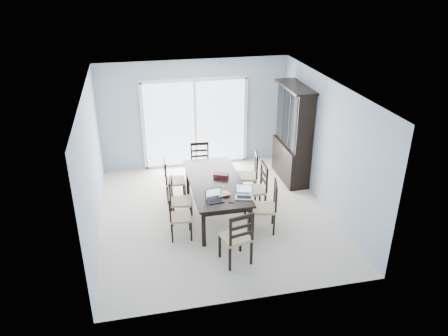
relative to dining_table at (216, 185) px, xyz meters
The scene contains 24 objects.
floor 0.67m from the dining_table, ahead, with size 5.00×5.00×0.00m, color beige.
ceiling 1.93m from the dining_table, ahead, with size 5.00×5.00×0.00m, color white.
back_wall 2.58m from the dining_table, 90.00° to the left, with size 4.50×0.02×2.60m, color #99A8B7.
wall_left 2.34m from the dining_table, behind, with size 0.02×5.00×2.60m, color #99A8B7.
wall_right 2.34m from the dining_table, ahead, with size 0.02×5.00×2.60m, color #99A8B7.
balcony 3.57m from the dining_table, 90.00° to the left, with size 4.50×2.00×0.10m, color gray.
railing 4.50m from the dining_table, 90.00° to the left, with size 4.50×0.06×1.10m, color #99999E.
dining_table is the anchor object (origin of this frame).
china_hutch 2.41m from the dining_table, 31.71° to the left, with size 0.50×1.38×2.20m.
sliding_door 2.51m from the dining_table, 90.00° to the left, with size 2.52×0.05×2.18m.
chair_left_near 1.07m from the dining_table, 144.55° to the right, with size 0.41×0.40×1.01m.
chair_left_mid 0.79m from the dining_table, behind, with size 0.47×0.46×1.05m.
chair_left_far 1.13m from the dining_table, 135.18° to the left, with size 0.42×0.41×1.06m.
chair_right_near 1.13m from the dining_table, 40.78° to the right, with size 0.53×0.53×1.14m.
chair_right_mid 0.85m from the dining_table, ahead, with size 0.47×0.46×1.19m.
chair_right_far 1.07m from the dining_table, 34.60° to the left, with size 0.53×0.51×1.16m.
chair_end_near 1.63m from the dining_table, 88.38° to the right, with size 0.53×0.54×1.16m.
chair_end_far 1.46m from the dining_table, 92.49° to the left, with size 0.44×0.45×1.09m.
laptop_dark 0.78m from the dining_table, 101.66° to the right, with size 0.32×0.24×0.20m.
laptop_silver 0.84m from the dining_table, 63.68° to the right, with size 0.36×0.29×0.21m.
book_stack 0.59m from the dining_table, 88.51° to the right, with size 0.28×0.24×0.04m.
cell_phone 0.88m from the dining_table, 82.44° to the right, with size 0.10×0.05×0.01m, color black.
game_box 0.23m from the dining_table, 47.47° to the left, with size 0.29×0.15×0.07m, color #4B0F12.
hot_tub 3.71m from the dining_table, 95.81° to the left, with size 2.32×2.16×1.03m.
Camera 1 is at (-1.45, -7.38, 4.59)m, focal length 35.00 mm.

